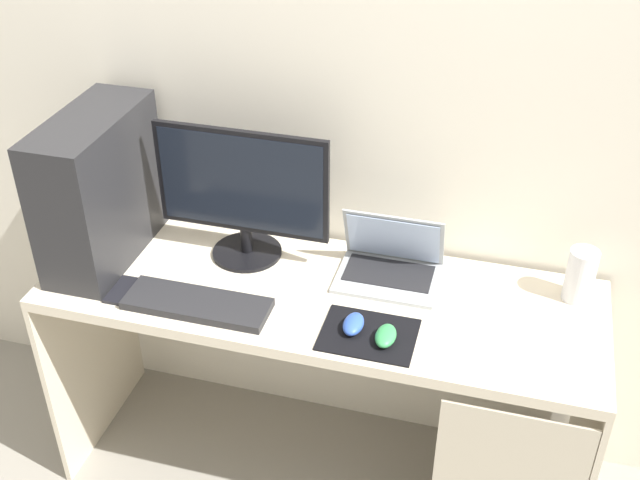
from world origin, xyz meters
The scene contains 12 objects.
ground_plane centered at (0.00, 0.00, 0.00)m, with size 8.00×8.00×0.00m, color gray.
wall_back centered at (0.00, 0.32, 1.30)m, with size 4.00×0.05×2.60m.
desk centered at (0.02, -0.01, 0.63)m, with size 1.65×0.56×0.78m.
pc_tower centered at (-0.69, 0.02, 1.01)m, with size 0.20×0.47×0.46m, color #232326.
monitor centered at (-0.27, 0.12, 1.00)m, with size 0.53×0.22×0.43m.
laptop centered at (0.18, 0.13, 0.82)m, with size 0.30×0.22×0.20m.
speaker centered at (0.72, 0.17, 0.86)m, with size 0.08×0.08×0.16m, color silver.
keyboard centered at (-0.32, -0.17, 0.79)m, with size 0.42×0.14×0.02m, color #232326.
mousepad centered at (0.18, -0.16, 0.78)m, with size 0.26×0.20×0.01m, color black.
mouse_left centered at (0.14, -0.15, 0.80)m, with size 0.06×0.10×0.03m, color #2D51B2.
mouse_right centered at (0.23, -0.17, 0.80)m, with size 0.06×0.10×0.03m, color #338C4C.
cell_phone centered at (-0.55, -0.16, 0.78)m, with size 0.07×0.13×0.01m, color black.
Camera 1 is at (0.50, -1.78, 2.18)m, focal length 44.33 mm.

